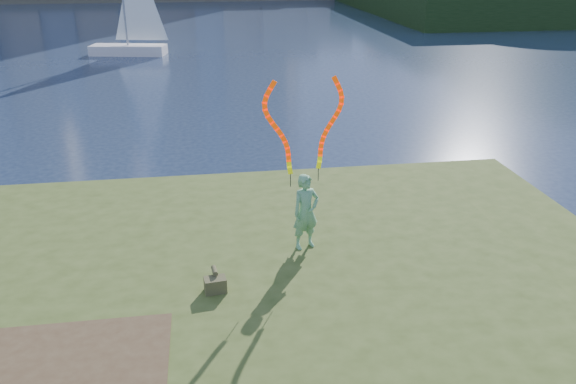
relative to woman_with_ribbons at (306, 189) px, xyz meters
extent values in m
plane|color=#19253F|center=(-2.26, -0.48, -2.20)|extent=(320.00, 320.00, 0.00)
cube|color=#3B4B1B|center=(-2.26, -2.98, -2.05)|extent=(20.00, 18.00, 0.30)
cube|color=#3B4B1B|center=(-2.26, -2.68, -1.80)|extent=(17.00, 15.00, 0.30)
cube|color=#3B4B1B|center=(-2.26, -2.48, -1.55)|extent=(14.00, 12.00, 0.30)
cube|color=#47331E|center=(-4.46, -3.68, -1.39)|extent=(3.20, 3.00, 0.02)
imported|color=#127625|center=(0.00, -0.03, -0.54)|extent=(0.73, 0.60, 1.72)
cylinder|color=black|center=(-0.34, -0.03, 0.24)|extent=(0.02, 0.02, 0.30)
cylinder|color=black|center=(0.31, 0.20, 0.24)|extent=(0.02, 0.02, 0.30)
cube|color=#3F4523|center=(-2.05, -1.55, -1.25)|extent=(0.45, 0.33, 0.30)
cylinder|color=#3F4523|center=(-2.05, -1.35, -1.05)|extent=(0.13, 0.29, 0.10)
cube|color=silver|center=(-7.26, 31.02, -1.88)|extent=(5.49, 2.69, 0.74)
camera|label=1|loc=(-2.02, -10.93, 4.75)|focal=35.00mm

